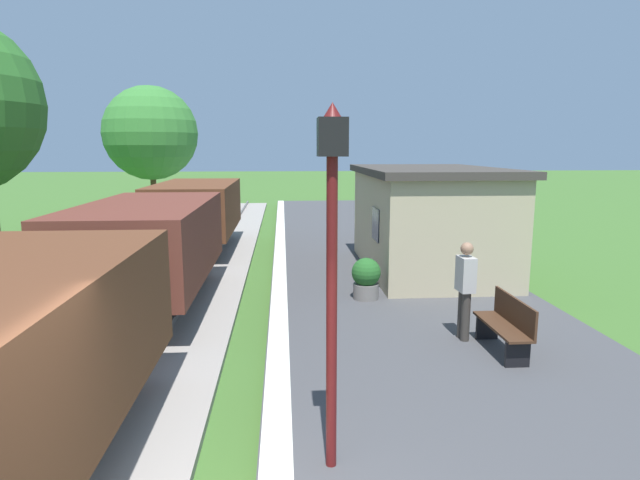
{
  "coord_description": "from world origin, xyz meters",
  "views": [
    {
      "loc": [
        0.5,
        -3.36,
        3.52
      ],
      "look_at": [
        1.41,
        9.38,
        1.3
      ],
      "focal_mm": 29.54,
      "sensor_mm": 36.0,
      "label": 1
    }
  ],
  "objects_px": {
    "potted_planter": "(366,278)",
    "tree_field_distant": "(151,133)",
    "bench_near_hut": "(506,324)",
    "freight_train": "(149,248)",
    "bench_down_platform": "(380,226)",
    "station_hut": "(428,219)",
    "lamp_post_near": "(332,224)",
    "person_waiting": "(465,287)"
  },
  "relations": [
    {
      "from": "person_waiting",
      "to": "potted_planter",
      "type": "height_order",
      "value": "person_waiting"
    },
    {
      "from": "bench_near_hut",
      "to": "potted_planter",
      "type": "relative_size",
      "value": 1.64
    },
    {
      "from": "person_waiting",
      "to": "bench_near_hut",
      "type": "bearing_deg",
      "value": 124.51
    },
    {
      "from": "bench_down_platform",
      "to": "bench_near_hut",
      "type": "bearing_deg",
      "value": -90.0
    },
    {
      "from": "bench_down_platform",
      "to": "potted_planter",
      "type": "distance_m",
      "value": 8.03
    },
    {
      "from": "potted_planter",
      "to": "person_waiting",
      "type": "bearing_deg",
      "value": -63.4
    },
    {
      "from": "lamp_post_near",
      "to": "tree_field_distant",
      "type": "height_order",
      "value": "tree_field_distant"
    },
    {
      "from": "bench_near_hut",
      "to": "station_hut",
      "type": "bearing_deg",
      "value": 87.03
    },
    {
      "from": "lamp_post_near",
      "to": "tree_field_distant",
      "type": "xyz_separation_m",
      "value": [
        -6.92,
        21.92,
        1.46
      ]
    },
    {
      "from": "freight_train",
      "to": "bench_near_hut",
      "type": "distance_m",
      "value": 7.39
    },
    {
      "from": "bench_near_hut",
      "to": "person_waiting",
      "type": "height_order",
      "value": "person_waiting"
    },
    {
      "from": "bench_near_hut",
      "to": "tree_field_distant",
      "type": "relative_size",
      "value": 0.23
    },
    {
      "from": "freight_train",
      "to": "potted_planter",
      "type": "height_order",
      "value": "freight_train"
    },
    {
      "from": "bench_near_hut",
      "to": "tree_field_distant",
      "type": "bearing_deg",
      "value": 117.8
    },
    {
      "from": "lamp_post_near",
      "to": "tree_field_distant",
      "type": "relative_size",
      "value": 0.56
    },
    {
      "from": "tree_field_distant",
      "to": "potted_planter",
      "type": "bearing_deg",
      "value": -62.43
    },
    {
      "from": "freight_train",
      "to": "potted_planter",
      "type": "relative_size",
      "value": 21.18
    },
    {
      "from": "bench_down_platform",
      "to": "person_waiting",
      "type": "relative_size",
      "value": 0.88
    },
    {
      "from": "person_waiting",
      "to": "station_hut",
      "type": "bearing_deg",
      "value": -101.39
    },
    {
      "from": "freight_train",
      "to": "station_hut",
      "type": "xyz_separation_m",
      "value": [
        6.8,
        2.44,
        0.26
      ]
    },
    {
      "from": "bench_near_hut",
      "to": "person_waiting",
      "type": "xyz_separation_m",
      "value": [
        -0.48,
        0.63,
        0.46
      ]
    },
    {
      "from": "freight_train",
      "to": "person_waiting",
      "type": "distance_m",
      "value": 6.65
    },
    {
      "from": "bench_near_hut",
      "to": "lamp_post_near",
      "type": "height_order",
      "value": "lamp_post_near"
    },
    {
      "from": "bench_down_platform",
      "to": "potted_planter",
      "type": "height_order",
      "value": "potted_planter"
    },
    {
      "from": "person_waiting",
      "to": "lamp_post_near",
      "type": "xyz_separation_m",
      "value": [
        -2.63,
        -3.53,
        1.62
      ]
    },
    {
      "from": "bench_down_platform",
      "to": "lamp_post_near",
      "type": "bearing_deg",
      "value": -102.59
    },
    {
      "from": "bench_down_platform",
      "to": "lamp_post_near",
      "type": "xyz_separation_m",
      "value": [
        -3.12,
        -13.95,
        2.08
      ]
    },
    {
      "from": "lamp_post_near",
      "to": "person_waiting",
      "type": "bearing_deg",
      "value": 53.24
    },
    {
      "from": "freight_train",
      "to": "lamp_post_near",
      "type": "relative_size",
      "value": 5.24
    },
    {
      "from": "station_hut",
      "to": "person_waiting",
      "type": "bearing_deg",
      "value": -98.51
    },
    {
      "from": "bench_down_platform",
      "to": "potted_planter",
      "type": "relative_size",
      "value": 1.64
    },
    {
      "from": "potted_planter",
      "to": "tree_field_distant",
      "type": "bearing_deg",
      "value": 117.57
    },
    {
      "from": "station_hut",
      "to": "tree_field_distant",
      "type": "bearing_deg",
      "value": 128.25
    },
    {
      "from": "bench_near_hut",
      "to": "potted_planter",
      "type": "xyz_separation_m",
      "value": [
        -1.78,
        3.22,
        0.0
      ]
    },
    {
      "from": "freight_train",
      "to": "potted_planter",
      "type": "distance_m",
      "value": 4.77
    },
    {
      "from": "station_hut",
      "to": "bench_down_platform",
      "type": "height_order",
      "value": "station_hut"
    },
    {
      "from": "station_hut",
      "to": "potted_planter",
      "type": "xyz_separation_m",
      "value": [
        -2.09,
        -2.69,
        -0.93
      ]
    },
    {
      "from": "freight_train",
      "to": "station_hut",
      "type": "height_order",
      "value": "station_hut"
    },
    {
      "from": "freight_train",
      "to": "station_hut",
      "type": "relative_size",
      "value": 3.34
    },
    {
      "from": "station_hut",
      "to": "tree_field_distant",
      "type": "xyz_separation_m",
      "value": [
        -10.34,
        13.12,
        2.61
      ]
    },
    {
      "from": "lamp_post_near",
      "to": "tree_field_distant",
      "type": "distance_m",
      "value": 23.03
    },
    {
      "from": "bench_near_hut",
      "to": "potted_planter",
      "type": "bearing_deg",
      "value": 118.92
    }
  ]
}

